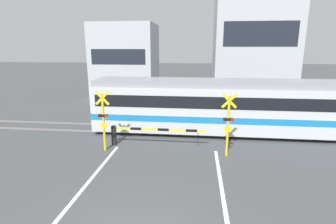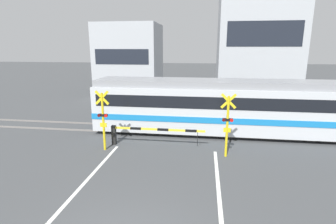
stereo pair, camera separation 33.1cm
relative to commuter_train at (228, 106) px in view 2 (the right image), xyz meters
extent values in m
cube|color=gray|center=(-3.16, -0.72, -1.60)|extent=(50.00, 0.10, 0.08)
cube|color=gray|center=(-3.16, 0.72, -1.60)|extent=(50.00, 0.10, 0.08)
cube|color=white|center=(-5.58, -8.38, -1.64)|extent=(0.14, 10.99, 0.01)
cube|color=silver|center=(0.00, 0.00, -0.18)|extent=(15.06, 2.62, 2.48)
cube|color=gray|center=(0.00, 0.00, 1.24)|extent=(14.91, 2.31, 0.36)
cube|color=#197AC6|center=(0.00, 0.00, -0.55)|extent=(15.08, 2.68, 0.32)
cube|color=black|center=(0.00, 0.00, 0.38)|extent=(14.46, 2.66, 0.64)
cube|color=black|center=(-7.54, 0.00, 0.38)|extent=(0.03, 1.84, 0.80)
cylinder|color=black|center=(-4.67, -0.72, -1.26)|extent=(0.76, 0.12, 0.76)
cylinder|color=black|center=(-4.67, 0.72, -1.26)|extent=(0.76, 0.12, 0.76)
cylinder|color=black|center=(4.67, -0.72, -1.26)|extent=(0.76, 0.12, 0.76)
cylinder|color=black|center=(4.67, 0.72, -1.26)|extent=(0.76, 0.12, 0.76)
cube|color=black|center=(-5.83, -2.58, -1.15)|extent=(0.20, 0.20, 0.99)
cube|color=yellow|center=(-3.53, -2.58, -0.75)|extent=(4.59, 0.09, 0.09)
cube|color=black|center=(-4.68, -2.58, -0.75)|extent=(0.55, 0.10, 0.10)
cube|color=black|center=(-3.30, -2.58, -0.75)|extent=(0.55, 0.10, 0.10)
cube|color=black|center=(-1.92, -2.58, -0.75)|extent=(0.55, 0.10, 0.10)
cylinder|color=black|center=(-1.60, -2.58, -1.15)|extent=(0.02, 0.02, 0.71)
cube|color=black|center=(-0.49, 2.84, -1.15)|extent=(0.20, 0.20, 0.99)
cube|color=yellow|center=(-2.79, 2.84, -0.75)|extent=(4.59, 0.09, 0.09)
cube|color=black|center=(-1.64, 2.84, -0.75)|extent=(0.55, 0.10, 0.10)
cube|color=black|center=(-3.02, 2.84, -0.75)|extent=(0.55, 0.10, 0.10)
cube|color=black|center=(-4.40, 2.84, -0.75)|extent=(0.55, 0.10, 0.10)
cylinder|color=black|center=(-4.72, 2.84, -1.15)|extent=(0.02, 0.02, 0.71)
cylinder|color=yellow|center=(-6.03, -3.36, -0.25)|extent=(0.11, 0.11, 2.79)
cube|color=yellow|center=(-6.03, -3.36, 0.92)|extent=(0.68, 0.04, 0.68)
cube|color=yellow|center=(-6.03, -3.36, 0.92)|extent=(0.68, 0.04, 0.68)
cube|color=black|center=(-6.03, -3.36, 0.09)|extent=(0.44, 0.12, 0.12)
cylinder|color=#4C0C0C|center=(-6.20, -3.44, 0.09)|extent=(0.15, 0.03, 0.15)
cylinder|color=red|center=(-5.86, -3.44, 0.09)|extent=(0.15, 0.03, 0.15)
cube|color=yellow|center=(-6.03, -3.38, -0.39)|extent=(0.32, 0.03, 0.20)
cylinder|color=yellow|center=(-0.29, -3.36, -0.25)|extent=(0.11, 0.11, 2.79)
cube|color=yellow|center=(-0.29, -3.36, 0.92)|extent=(0.68, 0.04, 0.68)
cube|color=yellow|center=(-0.29, -3.36, 0.92)|extent=(0.68, 0.04, 0.68)
cube|color=black|center=(-0.29, -3.36, 0.09)|extent=(0.44, 0.12, 0.12)
cylinder|color=#4C0C0C|center=(-0.46, -3.44, 0.09)|extent=(0.15, 0.03, 0.15)
cylinder|color=red|center=(-0.12, -3.44, 0.09)|extent=(0.15, 0.03, 0.15)
cube|color=yellow|center=(-0.29, -3.38, -0.39)|extent=(0.32, 0.03, 0.20)
cylinder|color=brown|center=(-2.87, 5.40, -1.23)|extent=(0.13, 0.13, 0.82)
cylinder|color=brown|center=(-2.73, 5.40, -1.23)|extent=(0.13, 0.13, 0.82)
cube|color=#386647|center=(-2.80, 5.40, -0.50)|extent=(0.38, 0.22, 0.65)
sphere|color=#997056|center=(-2.80, 5.40, -0.05)|extent=(0.22, 0.22, 0.22)
cube|color=#B2B7BC|center=(-9.33, 12.77, 1.96)|extent=(6.31, 5.43, 7.20)
cube|color=#1E232D|center=(-9.33, 10.04, 2.32)|extent=(5.30, 0.03, 1.44)
cube|color=#B2B7BC|center=(3.69, 12.77, 3.81)|extent=(7.67, 5.43, 10.90)
cube|color=#1E232D|center=(3.69, 10.04, 4.35)|extent=(6.44, 0.03, 2.18)
camera|label=1|loc=(-1.67, -14.76, 3.17)|focal=28.00mm
camera|label=2|loc=(-1.34, -14.72, 3.17)|focal=28.00mm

